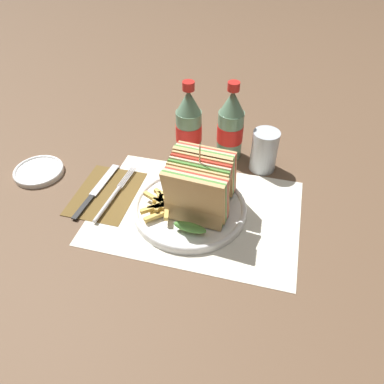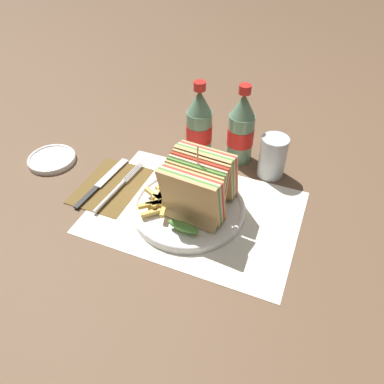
{
  "view_description": "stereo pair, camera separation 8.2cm",
  "coord_description": "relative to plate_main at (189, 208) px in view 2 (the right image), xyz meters",
  "views": [
    {
      "loc": [
        0.18,
        -0.59,
        0.59
      ],
      "look_at": [
        0.03,
        -0.0,
        0.04
      ],
      "focal_mm": 35.0,
      "sensor_mm": 36.0,
      "label": 1
    },
    {
      "loc": [
        0.26,
        -0.57,
        0.59
      ],
      "look_at": [
        0.03,
        -0.0,
        0.04
      ],
      "focal_mm": 35.0,
      "sensor_mm": 36.0,
      "label": 2
    }
  ],
  "objects": [
    {
      "name": "coke_bottle_far",
      "position": [
        0.04,
        0.23,
        0.08
      ],
      "size": [
        0.07,
        0.07,
        0.21
      ],
      "color": "slate",
      "rests_on": "ground_plane"
    },
    {
      "name": "fries_pile",
      "position": [
        -0.05,
        -0.02,
        0.02
      ],
      "size": [
        0.09,
        0.11,
        0.02
      ],
      "color": "#E0B756",
      "rests_on": "plate_main"
    },
    {
      "name": "fork",
      "position": [
        -0.18,
        -0.01,
        -0.0
      ],
      "size": [
        0.03,
        0.2,
        0.01
      ],
      "rotation": [
        0.0,
        0.0,
        -0.07
      ],
      "color": "silver",
      "rests_on": "napkin"
    },
    {
      "name": "side_saucer",
      "position": [
        -0.4,
        0.04,
        -0.0
      ],
      "size": [
        0.12,
        0.12,
        0.01
      ],
      "color": "white",
      "rests_on": "ground_plane"
    },
    {
      "name": "club_sandwich",
      "position": [
        0.02,
        -0.0,
        0.07
      ],
      "size": [
        0.13,
        0.18,
        0.17
      ],
      "color": "tan",
      "rests_on": "plate_main"
    },
    {
      "name": "coke_bottle_near",
      "position": [
        -0.06,
        0.21,
        0.08
      ],
      "size": [
        0.07,
        0.07,
        0.21
      ],
      "color": "slate",
      "rests_on": "ground_plane"
    },
    {
      "name": "ground_plane",
      "position": [
        -0.03,
        0.02,
        -0.01
      ],
      "size": [
        4.0,
        4.0,
        0.0
      ],
      "primitive_type": "plane",
      "color": "brown"
    },
    {
      "name": "knife",
      "position": [
        -0.23,
        0.0,
        -0.0
      ],
      "size": [
        0.03,
        0.2,
        0.0
      ],
      "rotation": [
        0.0,
        0.0,
        -0.07
      ],
      "color": "black",
      "rests_on": "napkin"
    },
    {
      "name": "ketchup_blob",
      "position": [
        -0.05,
        0.03,
        0.02
      ],
      "size": [
        0.04,
        0.03,
        0.01
      ],
      "color": "maroon",
      "rests_on": "plate_main"
    },
    {
      "name": "plate_main",
      "position": [
        0.0,
        0.0,
        0.0
      ],
      "size": [
        0.25,
        0.25,
        0.02
      ],
      "color": "white",
      "rests_on": "ground_plane"
    },
    {
      "name": "glass_near",
      "position": [
        0.14,
        0.2,
        0.04
      ],
      "size": [
        0.06,
        0.06,
        0.11
      ],
      "color": "silver",
      "rests_on": "ground_plane"
    },
    {
      "name": "placemat",
      "position": [
        0.01,
        0.0,
        -0.01
      ],
      "size": [
        0.45,
        0.32,
        0.0
      ],
      "color": "silver",
      "rests_on": "ground_plane"
    },
    {
      "name": "napkin",
      "position": [
        -0.2,
        0.01,
        -0.01
      ],
      "size": [
        0.14,
        0.19,
        0.0
      ],
      "color": "brown",
      "rests_on": "ground_plane"
    }
  ]
}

